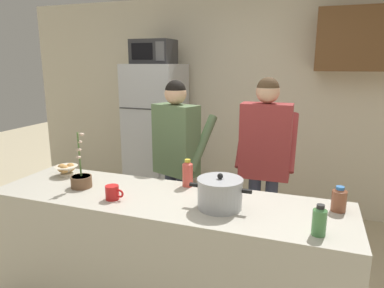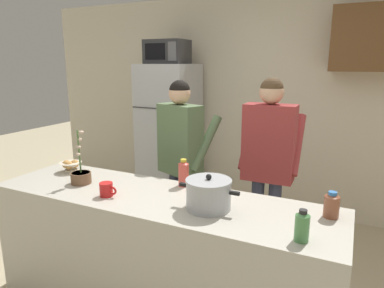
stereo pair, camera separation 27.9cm
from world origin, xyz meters
name	(u,v)px [view 1 (the left image)]	position (x,y,z in m)	size (l,w,h in m)	color
back_wall_unit	(257,96)	(0.23, 2.27, 1.41)	(6.00, 0.48, 2.60)	beige
kitchen_island	(166,258)	(0.00, 0.00, 0.46)	(2.45, 0.68, 0.92)	#BCB7A8
refrigerator	(156,137)	(-0.94, 1.85, 0.90)	(0.64, 0.68, 1.80)	#B7BABF
microwave	(154,52)	(-0.94, 1.83, 1.94)	(0.48, 0.37, 0.28)	#2D2D30
person_near_pot	(177,149)	(-0.25, 0.83, 1.04)	(0.60, 0.55, 1.66)	#33384C
person_by_sink	(265,151)	(0.53, 0.96, 1.06)	(0.52, 0.42, 1.69)	#33384C
cooking_pot	(220,193)	(0.40, -0.04, 1.02)	(0.40, 0.29, 0.23)	#ADAFB5
coffee_mug	(113,193)	(-0.31, -0.15, 0.97)	(0.13, 0.09, 0.10)	red
bread_bowl	(66,169)	(-0.94, 0.16, 0.97)	(0.18, 0.18, 0.10)	beige
bottle_near_edge	(319,220)	(0.98, -0.20, 1.00)	(0.07, 0.07, 0.17)	#4C8C4C
bottle_mid_counter	(188,173)	(0.07, 0.26, 1.02)	(0.08, 0.08, 0.20)	#D84C3F
bottle_far_corner	(339,199)	(1.10, 0.16, 1.00)	(0.09, 0.09, 0.16)	brown
potted_orchid	(81,179)	(-0.65, -0.02, 0.98)	(0.15, 0.15, 0.41)	brown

